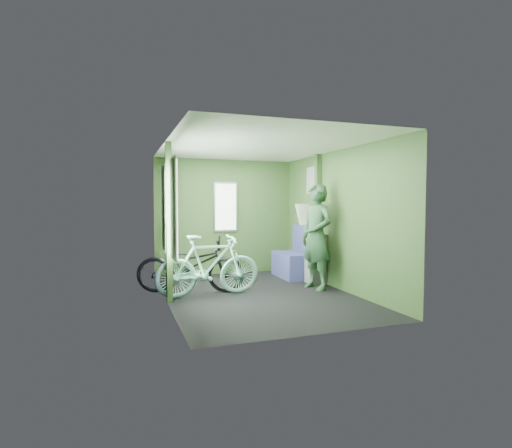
{
  "coord_description": "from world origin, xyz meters",
  "views": [
    {
      "loc": [
        -2.05,
        -5.81,
        1.43
      ],
      "look_at": [
        0.0,
        0.1,
        1.1
      ],
      "focal_mm": 28.0,
      "sensor_mm": 36.0,
      "label": 1
    }
  ],
  "objects": [
    {
      "name": "room",
      "position": [
        -0.04,
        0.04,
        1.44
      ],
      "size": [
        4.0,
        4.02,
        2.31
      ],
      "color": "black",
      "rests_on": "ground"
    },
    {
      "name": "bicycle_black",
      "position": [
        -0.98,
        0.46,
        0.0
      ],
      "size": [
        1.83,
        1.18,
        0.95
      ],
      "primitive_type": "imported",
      "rotation": [
        0.0,
        -0.11,
        1.26
      ],
      "color": "black",
      "rests_on": "ground"
    },
    {
      "name": "bicycle_mint",
      "position": [
        -0.76,
        0.09,
        0.0
      ],
      "size": [
        1.64,
        0.67,
        1.03
      ],
      "primitive_type": "imported",
      "rotation": [
        0.0,
        -0.17,
        1.61
      ],
      "color": "#94E3D0",
      "rests_on": "ground"
    },
    {
      "name": "passenger",
      "position": [
        1.05,
        0.07,
        0.87
      ],
      "size": [
        0.55,
        0.77,
        1.74
      ],
      "rotation": [
        0.0,
        0.0,
        -1.33
      ],
      "color": "#2B4F31",
      "rests_on": "ground"
    },
    {
      "name": "waste_box",
      "position": [
        1.26,
        0.5,
        0.44
      ],
      "size": [
        0.26,
        0.36,
        0.88
      ],
      "primitive_type": "cube",
      "color": "gray",
      "rests_on": "ground"
    },
    {
      "name": "bench_seat",
      "position": [
        1.15,
        1.17,
        0.3
      ],
      "size": [
        0.54,
        0.96,
        1.0
      ],
      "rotation": [
        0.0,
        0.0,
        -0.02
      ],
      "color": "navy",
      "rests_on": "ground"
    }
  ]
}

